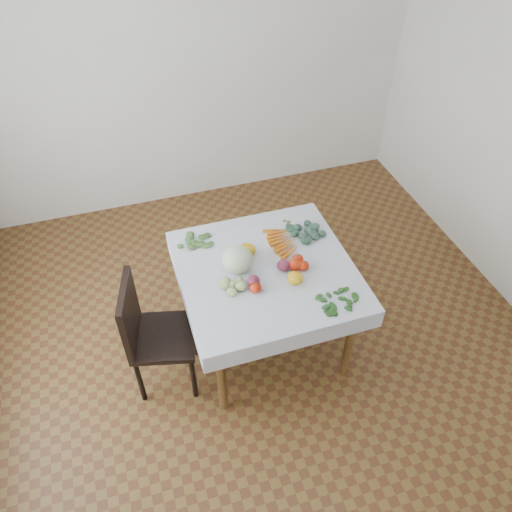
{
  "coord_description": "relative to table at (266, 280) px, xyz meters",
  "views": [
    {
      "loc": [
        -0.77,
        -2.18,
        3.04
      ],
      "look_at": [
        -0.05,
        0.07,
        0.82
      ],
      "focal_mm": 35.0,
      "sensor_mm": 36.0,
      "label": 1
    }
  ],
  "objects": [
    {
      "name": "tomato_c",
      "position": [
        -0.13,
        -0.17,
        0.14
      ],
      "size": [
        0.09,
        0.09,
        0.07
      ],
      "primitive_type": "ellipsoid",
      "rotation": [
        0.0,
        0.0,
        -0.26
      ],
      "color": "red",
      "rests_on": "tablecloth"
    },
    {
      "name": "cabbage",
      "position": [
        -0.18,
        0.05,
        0.19
      ],
      "size": [
        0.23,
        0.23,
        0.18
      ],
      "primitive_type": "ellipsoid",
      "rotation": [
        0.0,
        0.0,
        0.16
      ],
      "color": "beige",
      "rests_on": "tablecloth"
    },
    {
      "name": "ground",
      "position": [
        0.0,
        0.0,
        -0.65
      ],
      "size": [
        4.0,
        4.0,
        0.0
      ],
      "primitive_type": "plane",
      "color": "brown"
    },
    {
      "name": "tomato_a",
      "position": [
        0.18,
        -0.05,
        0.14
      ],
      "size": [
        0.1,
        0.1,
        0.08
      ],
      "primitive_type": "ellipsoid",
      "rotation": [
        0.0,
        0.0,
        0.13
      ],
      "color": "red",
      "rests_on": "tablecloth"
    },
    {
      "name": "onion_b",
      "position": [
        -0.12,
        -0.11,
        0.14
      ],
      "size": [
        0.09,
        0.09,
        0.07
      ],
      "primitive_type": "ellipsoid",
      "rotation": [
        0.0,
        0.0,
        -0.11
      ],
      "color": "#5D1A31",
      "rests_on": "tablecloth"
    },
    {
      "name": "heirloom_back",
      "position": [
        -0.08,
        0.17,
        0.14
      ],
      "size": [
        0.12,
        0.12,
        0.08
      ],
      "primitive_type": "ellipsoid",
      "rotation": [
        0.0,
        0.0,
        -0.0
      ],
      "color": "#EEAE19",
      "rests_on": "tablecloth"
    },
    {
      "name": "tomato_d",
      "position": [
        0.21,
        -0.01,
        0.14
      ],
      "size": [
        0.1,
        0.1,
        0.07
      ],
      "primitive_type": "ellipsoid",
      "rotation": [
        0.0,
        0.0,
        0.35
      ],
      "color": "red",
      "rests_on": "tablecloth"
    },
    {
      "name": "onion_a",
      "position": [
        0.1,
        -0.04,
        0.14
      ],
      "size": [
        0.1,
        0.1,
        0.07
      ],
      "primitive_type": "ellipsoid",
      "rotation": [
        0.0,
        0.0,
        -0.23
      ],
      "color": "#5D1A31",
      "rests_on": "tablecloth"
    },
    {
      "name": "back_wall",
      "position": [
        0.0,
        2.0,
        0.7
      ],
      "size": [
        4.0,
        0.04,
        2.7
      ],
      "primitive_type": "cube",
      "color": "white",
      "rests_on": "ground"
    },
    {
      "name": "basil_bunch",
      "position": [
        0.33,
        -0.41,
        0.11
      ],
      "size": [
        0.25,
        0.18,
        0.01
      ],
      "color": "#295A1C",
      "rests_on": "tablecloth"
    },
    {
      "name": "heirloom_front",
      "position": [
        0.13,
        -0.17,
        0.14
      ],
      "size": [
        0.11,
        0.11,
        0.07
      ],
      "primitive_type": "ellipsoid",
      "rotation": [
        0.0,
        0.0,
        -0.11
      ],
      "color": "#EEAE19",
      "rests_on": "tablecloth"
    },
    {
      "name": "tomato_b",
      "position": [
        0.23,
        -0.08,
        0.13
      ],
      "size": [
        0.09,
        0.09,
        0.06
      ],
      "primitive_type": "ellipsoid",
      "rotation": [
        0.0,
        0.0,
        0.39
      ],
      "color": "red",
      "rests_on": "tablecloth"
    },
    {
      "name": "tablecloth",
      "position": [
        0.0,
        0.0,
        0.1
      ],
      "size": [
        1.12,
        1.12,
        0.01
      ],
      "primitive_type": "cube",
      "color": "white",
      "rests_on": "table"
    },
    {
      "name": "table",
      "position": [
        0.0,
        0.0,
        0.0
      ],
      "size": [
        1.0,
        1.0,
        0.75
      ],
      "color": "brown",
      "rests_on": "ground"
    },
    {
      "name": "tomatillo_cluster",
      "position": [
        -0.27,
        -0.11,
        0.13
      ],
      "size": [
        0.17,
        0.12,
        0.05
      ],
      "color": "#A4C26F",
      "rests_on": "tablecloth"
    },
    {
      "name": "carrot_bunch",
      "position": [
        0.19,
        0.21,
        0.12
      ],
      "size": [
        0.19,
        0.33,
        0.03
      ],
      "color": "orange",
      "rests_on": "tablecloth"
    },
    {
      "name": "dill_bunch",
      "position": [
        -0.39,
        0.4,
        0.11
      ],
      "size": [
        0.23,
        0.18,
        0.02
      ],
      "color": "#497335",
      "rests_on": "tablecloth"
    },
    {
      "name": "chair",
      "position": [
        -0.81,
        -0.07,
        -0.14
      ],
      "size": [
        0.49,
        0.49,
        0.9
      ],
      "color": "black",
      "rests_on": "ground"
    },
    {
      "name": "kale_bunch",
      "position": [
        0.33,
        0.25,
        0.12
      ],
      "size": [
        0.28,
        0.26,
        0.04
      ],
      "color": "#355746",
      "rests_on": "tablecloth"
    }
  ]
}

